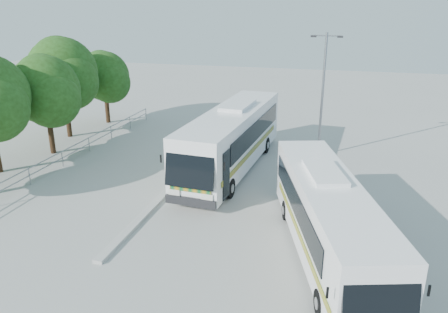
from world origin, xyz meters
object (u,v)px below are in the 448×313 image
(tree_far_d, at_px, (63,72))
(coach_main, at_px, (232,137))
(tree_far_e, at_px, (105,76))
(coach_adjacent, at_px, (328,217))
(lamppost, at_px, (323,90))
(tree_far_c, at_px, (46,90))

(tree_far_d, distance_m, coach_main, 14.14)
(tree_far_d, xyz_separation_m, tree_far_e, (0.68, 4.50, -0.93))
(coach_adjacent, bearing_deg, tree_far_d, 131.47)
(lamppost, bearing_deg, tree_far_d, -177.83)
(lamppost, bearing_deg, coach_adjacent, -84.20)
(tree_far_e, bearing_deg, tree_far_d, -98.63)
(tree_far_d, height_order, lamppost, lamppost)
(tree_far_d, relative_size, lamppost, 0.93)
(tree_far_c, bearing_deg, coach_main, 1.59)
(coach_adjacent, height_order, lamppost, lamppost)
(tree_far_e, relative_size, coach_adjacent, 0.53)
(tree_far_c, distance_m, coach_adjacent, 20.12)
(coach_main, xyz_separation_m, lamppost, (4.89, 3.81, 2.38))
(coach_adjacent, relative_size, lamppost, 1.43)
(tree_far_e, relative_size, lamppost, 0.75)
(coach_main, xyz_separation_m, coach_adjacent, (5.98, -8.46, -0.27))
(lamppost, bearing_deg, tree_far_e, 167.84)
(coach_main, relative_size, lamppost, 1.66)
(tree_far_e, distance_m, lamppost, 18.11)
(tree_far_d, bearing_deg, coach_main, -14.04)
(coach_adjacent, bearing_deg, tree_far_e, 121.74)
(tree_far_c, height_order, coach_adjacent, tree_far_c)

